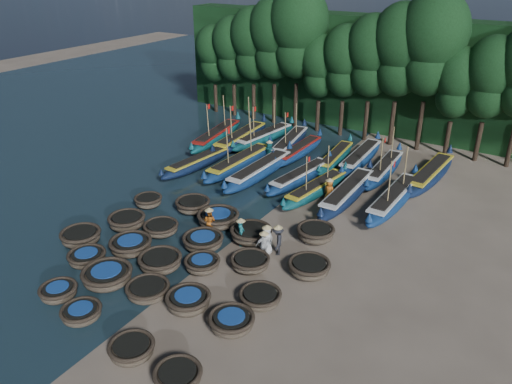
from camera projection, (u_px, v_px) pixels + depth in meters
The scene contains 61 objects.
ground at pixel (236, 239), 28.67m from camera, with size 120.00×120.00×0.00m, color gray.
foliage_wall at pixel (383, 75), 44.45m from camera, with size 40.00×3.00×10.00m, color black.
coracle_1 at pixel (58, 292), 23.58m from camera, with size 1.91×1.91×0.69m.
coracle_2 at pixel (81, 313), 22.23m from camera, with size 1.99×1.99×0.65m.
coracle_3 at pixel (132, 349), 20.15m from camera, with size 1.96×1.96×0.70m.
coracle_4 at pixel (178, 377), 18.80m from camera, with size 2.27×2.27×0.76m.
coracle_5 at pixel (87, 257), 26.21m from camera, with size 2.48×2.48×0.71m.
coracle_6 at pixel (107, 276), 24.59m from camera, with size 3.11×3.11×0.84m.
coracle_7 at pixel (148, 290), 23.70m from camera, with size 2.35×2.35×0.69m.
coracle_8 at pixel (188, 301), 22.86m from camera, with size 2.24×2.24×0.81m.
coracle_9 at pixel (232, 321), 21.65m from camera, with size 2.16×2.16×0.73m.
coracle_10 at pixel (81, 236), 28.03m from camera, with size 2.29×2.29×0.81m.
coracle_11 at pixel (131, 245), 27.21m from camera, with size 2.66×2.66×0.80m.
coracle_12 at pixel (160, 261), 25.76m from camera, with size 2.75×2.75×0.81m.
coracle_13 at pixel (202, 264), 25.67m from camera, with size 2.23×2.23×0.71m.
coracle_14 at pixel (260, 297), 23.23m from camera, with size 2.44×2.44×0.67m.
coracle_15 at pixel (127, 221), 29.60m from camera, with size 2.43×2.43×0.83m.
coracle_16 at pixel (161, 228), 29.03m from camera, with size 2.24×2.24×0.69m.
coracle_17 at pixel (203, 241), 27.63m from camera, with size 2.32×2.32×0.77m.
coracle_18 at pixel (250, 262), 25.85m from camera, with size 2.24×2.24×0.68m.
coracle_19 at pixel (309, 267), 25.33m from camera, with size 2.62×2.62×0.78m.
coracle_20 at pixel (148, 201), 32.15m from camera, with size 1.82×1.82×0.73m.
coracle_21 at pixel (193, 205), 31.57m from camera, with size 2.23×2.23×0.79m.
coracle_22 at pixel (218, 218), 29.92m from camera, with size 2.97×2.97×0.84m.
coracle_23 at pixel (251, 233), 28.30m from camera, with size 2.90×2.90×0.83m.
coracle_24 at pixel (316, 233), 28.35m from camera, with size 2.46×2.46×0.84m.
long_boat_2 at pixel (198, 162), 37.76m from camera, with size 2.09×7.73×1.37m.
long_boat_3 at pixel (240, 162), 37.52m from camera, with size 1.84×8.92×3.79m.
long_boat_4 at pixel (260, 170), 36.16m from camera, with size 1.78×9.10×1.60m.
long_boat_5 at pixel (301, 176), 35.37m from camera, with size 2.44×7.98×1.42m.
long_boat_6 at pixel (316, 189), 33.53m from camera, with size 2.40×7.78×3.33m.
long_boat_7 at pixel (347, 193), 32.79m from camera, with size 1.72×9.03×1.59m.
long_boat_8 at pixel (394, 198), 32.04m from camera, with size 1.79×8.96×3.81m.
long_boat_9 at pixel (217, 136), 42.95m from camera, with size 2.95×9.02×3.87m.
long_boat_10 at pixel (241, 138), 42.38m from camera, with size 2.23×9.17×3.90m.
long_boat_11 at pixel (264, 137), 42.84m from camera, with size 2.54×8.40×3.60m.
long_boat_12 at pixel (290, 142), 41.56m from camera, with size 2.87×8.38×3.61m.
long_boat_13 at pixel (299, 151), 39.93m from camera, with size 1.49×7.82×1.38m.
long_boat_14 at pixel (335, 157), 38.71m from camera, with size 1.94×7.61×1.34m.
long_boat_15 at pixel (361, 157), 38.53m from camera, with size 1.81×8.68×1.53m.
long_boat_16 at pixel (384, 169), 36.48m from camera, with size 1.70×8.21×3.49m.
long_boat_17 at pixel (430, 174), 35.53m from camera, with size 2.19×9.06×1.60m.
fisherman_0 at pixel (267, 239), 26.89m from camera, with size 0.82×0.97×1.90m.
fisherman_1 at pixel (241, 231), 27.71m from camera, with size 0.62×0.70×1.80m.
fisherman_2 at pixel (210, 220), 28.91m from camera, with size 0.86×0.73×1.78m.
fisherman_3 at pixel (278, 240), 26.88m from camera, with size 1.04×1.27×1.90m.
fisherman_4 at pixel (264, 244), 26.53m from camera, with size 0.92×0.92×1.77m.
fisherman_5 at pixel (269, 151), 39.07m from camera, with size 1.55×0.77×1.81m.
fisherman_6 at pixel (329, 190), 32.49m from camera, with size 0.90×0.70×1.84m.
tree_0 at pixel (214, 53), 49.00m from camera, with size 3.68×3.68×8.68m.
tree_1 at pixel (233, 48), 47.61m from camera, with size 4.09×4.09×9.65m.
tree_2 at pixel (254, 43), 46.22m from camera, with size 4.51×4.51×10.63m.
tree_3 at pixel (275, 37), 44.83m from camera, with size 4.92×4.92×11.60m.
tree_4 at pixel (298, 31), 43.43m from camera, with size 5.34×5.34×12.58m.
tree_5 at pixel (320, 65), 43.51m from camera, with size 3.68×3.68×8.68m.
tree_6 at pixel (346, 60), 42.11m from camera, with size 4.09×4.09×9.65m.
tree_7 at pixel (372, 55), 40.72m from camera, with size 4.51×4.51×10.63m.
tree_8 at pixel (401, 49), 39.33m from camera, with size 4.92×4.92×11.60m.
tree_9 at pixel (432, 43), 37.93m from camera, with size 5.34×5.34×12.58m.
tree_10 at pixel (457, 82), 38.01m from camera, with size 3.68×3.68×8.68m.
tree_11 at pixel (491, 76), 36.61m from camera, with size 4.09×4.09×9.65m.
Camera 1 is at (14.08, -20.28, 14.88)m, focal length 35.00 mm.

